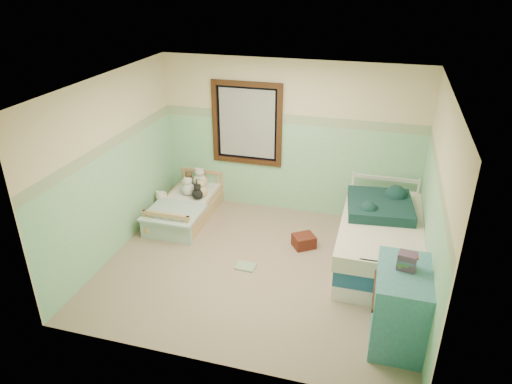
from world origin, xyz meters
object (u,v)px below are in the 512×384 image
(plush_floor_tan, at_px, (150,227))
(floor_book, at_px, (246,266))
(toddler_bed_frame, at_px, (187,212))
(dresser, at_px, (400,306))
(twin_bed_frame, at_px, (378,255))
(red_pillow, at_px, (304,241))
(plush_floor_cream, at_px, (162,207))

(plush_floor_tan, xyz_separation_m, floor_book, (1.66, -0.43, -0.12))
(toddler_bed_frame, height_order, dresser, dresser)
(floor_book, bearing_deg, twin_bed_frame, 23.54)
(twin_bed_frame, height_order, dresser, dresser)
(toddler_bed_frame, xyz_separation_m, red_pillow, (2.01, -0.37, -0.00))
(dresser, xyz_separation_m, red_pillow, (-1.32, 1.58, -0.35))
(toddler_bed_frame, distance_m, red_pillow, 2.05)
(dresser, bearing_deg, plush_floor_cream, 152.77)
(floor_book, bearing_deg, plush_floor_tan, 169.14)
(dresser, relative_size, red_pillow, 2.97)
(toddler_bed_frame, bearing_deg, plush_floor_tan, -115.00)
(twin_bed_frame, bearing_deg, plush_floor_cream, 172.45)
(plush_floor_tan, height_order, dresser, dresser)
(red_pillow, xyz_separation_m, floor_book, (-0.67, -0.74, -0.08))
(floor_book, bearing_deg, red_pillow, 51.37)
(plush_floor_tan, bearing_deg, twin_bed_frame, 3.30)
(dresser, height_order, floor_book, dresser)
(toddler_bed_frame, relative_size, red_pillow, 5.11)
(toddler_bed_frame, relative_size, floor_book, 5.75)
(dresser, bearing_deg, plush_floor_tan, 160.74)
(plush_floor_cream, xyz_separation_m, red_pillow, (2.44, -0.35, -0.05))
(twin_bed_frame, relative_size, floor_book, 7.69)
(dresser, distance_m, red_pillow, 2.09)
(plush_floor_cream, relative_size, dresser, 0.32)
(plush_floor_cream, relative_size, red_pillow, 0.95)
(plush_floor_tan, relative_size, floor_book, 0.98)
(red_pillow, bearing_deg, plush_floor_cream, 171.77)
(floor_book, bearing_deg, plush_floor_cream, 152.05)
(dresser, relative_size, floor_book, 3.34)
(twin_bed_frame, xyz_separation_m, floor_book, (-1.73, -0.63, -0.10))
(toddler_bed_frame, relative_size, plush_floor_cream, 5.36)
(toddler_bed_frame, height_order, floor_book, toddler_bed_frame)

